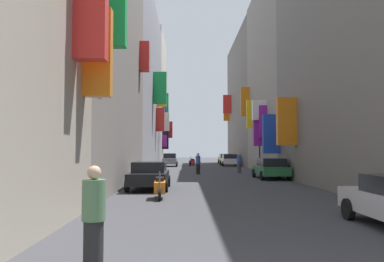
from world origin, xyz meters
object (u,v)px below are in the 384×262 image
at_px(parked_car_yellow, 226,158).
at_px(parked_car_white, 229,160).
at_px(scooter_red, 192,162).
at_px(parked_car_green, 271,168).
at_px(scooter_white, 199,163).
at_px(scooter_orange, 160,187).
at_px(pedestrian_near_left, 94,219).
at_px(traffic_light_near_corner, 260,140).
at_px(pedestrian_near_right, 239,163).
at_px(parked_car_grey, 170,160).
at_px(pedestrian_crossing, 198,164).
at_px(parked_car_black, 149,174).

relative_size(parked_car_yellow, parked_car_white, 1.10).
bearing_deg(scooter_red, parked_car_yellow, 56.44).
bearing_deg(parked_car_green, scooter_white, 103.28).
height_order(scooter_orange, pedestrian_near_left, pedestrian_near_left).
bearing_deg(parked_car_yellow, traffic_light_near_corner, -88.13).
bearing_deg(traffic_light_near_corner, pedestrian_near_right, -165.14).
xyz_separation_m(parked_car_grey, pedestrian_crossing, (2.89, -15.54, 0.06)).
distance_m(parked_car_black, scooter_red, 28.84).
bearing_deg(scooter_white, pedestrian_near_left, -94.43).
relative_size(scooter_white, traffic_light_near_corner, 0.44).
distance_m(parked_car_grey, scooter_orange, 31.57).
bearing_deg(pedestrian_crossing, pedestrian_near_left, -95.61).
height_order(parked_car_yellow, traffic_light_near_corner, traffic_light_near_corner).
distance_m(scooter_red, scooter_orange, 32.72).
xyz_separation_m(parked_car_yellow, parked_car_white, (-0.29, -7.51, 0.00)).
height_order(scooter_white, traffic_light_near_corner, traffic_light_near_corner).
distance_m(parked_car_green, parked_car_white, 21.70).
relative_size(parked_car_green, traffic_light_near_corner, 1.04).
xyz_separation_m(parked_car_green, pedestrian_near_right, (-1.23, 6.79, 0.11)).
xyz_separation_m(parked_car_green, parked_car_white, (-0.38, 21.70, 0.02)).
bearing_deg(scooter_white, traffic_light_near_corner, -65.74).
height_order(scooter_red, pedestrian_near_left, pedestrian_near_left).
xyz_separation_m(parked_car_green, pedestrian_near_left, (-7.30, -20.46, 0.12)).
height_order(parked_car_white, pedestrian_near_left, pedestrian_near_left).
relative_size(parked_car_yellow, parked_car_green, 1.03).
height_order(scooter_red, scooter_orange, same).
bearing_deg(scooter_orange, pedestrian_near_right, 72.33).
height_order(parked_car_green, pedestrian_near_left, pedestrian_near_left).
relative_size(scooter_red, pedestrian_near_left, 1.04).
bearing_deg(parked_car_white, parked_car_grey, -172.21).
bearing_deg(parked_car_grey, traffic_light_near_corner, -58.23).
relative_size(parked_car_yellow, traffic_light_near_corner, 1.07).
xyz_separation_m(pedestrian_near_left, traffic_light_near_corner, (7.93, 27.74, 2.00)).
height_order(parked_car_grey, parked_car_green, parked_car_grey).
height_order(pedestrian_crossing, pedestrian_near_right, pedestrian_crossing).
distance_m(parked_car_green, scooter_red, 22.38).
distance_m(scooter_red, traffic_light_near_corner, 15.76).
xyz_separation_m(parked_car_yellow, pedestrian_crossing, (-4.70, -24.04, 0.10)).
height_order(pedestrian_crossing, pedestrian_near_left, same).
relative_size(parked_car_black, pedestrian_near_right, 2.53).
relative_size(scooter_orange, pedestrian_crossing, 1.13).
height_order(scooter_red, pedestrian_crossing, pedestrian_crossing).
height_order(parked_car_grey, scooter_orange, parked_car_grey).
distance_m(parked_car_grey, pedestrian_near_right, 15.33).
relative_size(pedestrian_crossing, pedestrian_near_left, 1.00).
distance_m(parked_car_black, pedestrian_near_left, 13.56).
bearing_deg(pedestrian_crossing, scooter_orange, -97.35).
distance_m(parked_car_yellow, scooter_red, 8.88).
height_order(parked_car_black, pedestrian_crossing, pedestrian_crossing).
height_order(parked_car_yellow, parked_car_white, parked_car_white).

